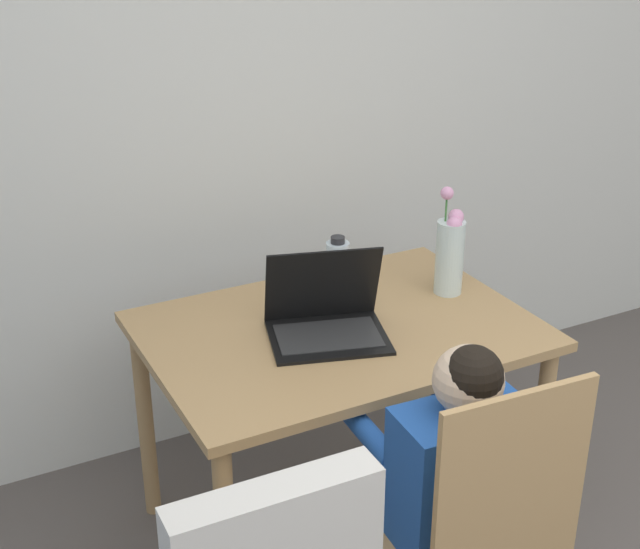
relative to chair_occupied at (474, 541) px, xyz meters
name	(u,v)px	position (x,y,z in m)	size (l,w,h in m)	color
wall_back	(239,95)	(0.04, 1.45, 0.76)	(6.40, 0.05, 2.50)	silver
dining_table	(338,354)	(0.02, 0.71, 0.14)	(1.11, 0.78, 0.72)	tan
chair_occupied	(474,541)	(0.00, 0.00, 0.00)	(0.42, 0.42, 0.97)	tan
person_seated	(448,467)	(0.01, 0.13, 0.12)	(0.35, 0.44, 0.98)	#1E4C9E
laptop	(326,315)	(-0.03, 0.70, 0.29)	(0.39, 0.34, 0.25)	black
flower_vase	(450,252)	(0.44, 0.76, 0.37)	(0.09, 0.09, 0.35)	silver
water_bottle	(338,269)	(0.11, 0.89, 0.33)	(0.07, 0.07, 0.20)	silver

